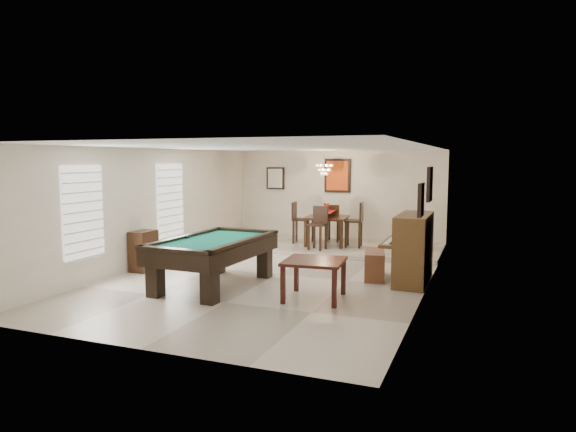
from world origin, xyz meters
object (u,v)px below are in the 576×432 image
Objects in this scene: dining_chair_south at (317,228)px; dining_chair_west at (301,223)px; upright_piano at (405,248)px; chandelier at (324,166)px; apothecary_chest at (144,251)px; dining_chair_east at (354,225)px; dining_chair_north at (334,223)px; flower_vase at (327,207)px; piano_bench at (374,264)px; dining_table at (327,228)px; pool_table at (214,263)px; square_table at (314,279)px.

dining_chair_south is 1.08m from dining_chair_west.
upright_piano is 4.12m from chandelier.
upright_piano reaches higher than apothecary_chest.
chandelier is (-0.82, 0.07, 1.50)m from dining_chair_east.
dining_chair_south is 1.80× the size of chandelier.
dining_chair_west reaches higher than dining_chair_north.
flower_vase is at bearing -98.96° from dining_chair_east.
dining_table is at bearing 123.61° from piano_bench.
dining_chair_north is 0.92× the size of dining_chair_west.
dining_table is 0.75m from dining_chair_east.
dining_chair_west is at bearing 176.20° from dining_table.
dining_chair_south is (0.79, 3.77, 0.22)m from pool_table.
dining_chair_east is (1.47, -0.09, 0.03)m from dining_chair_west.
dining_chair_north is at bearing 91.98° from dining_table.
dining_chair_south is 0.93× the size of dining_chair_east.
upright_piano reaches higher than square_table.
square_table is 4.03× the size of flower_vase.
dining_chair_south reaches higher than pool_table.
dining_table is 1.76× the size of chandelier.
piano_bench is at bearing 13.34° from apothecary_chest.
flower_vase is (-2.45, 2.84, 0.46)m from upright_piano.
upright_piano is at bearing -6.07° from piano_bench.
chandelier is (0.72, 4.54, 1.76)m from pool_table.
piano_bench is at bearing 35.34° from pool_table.
dining_chair_east is at bearing -3.43° from flower_vase.
apothecary_chest is at bearing -48.64° from dining_chair_east.
upright_piano is 1.61× the size of piano_bench.
dining_chair_east is (0.75, 0.71, 0.04)m from dining_chair_south.
pool_table is 2.67× the size of square_table.
piano_bench is at bearing 71.71° from square_table.
dining_chair_east is (0.73, -0.04, -0.42)m from flower_vase.
dining_table is 0.75m from dining_chair_west.
piano_bench is at bearing 114.10° from dining_chair_north.
piano_bench is 3.34m from dining_table.
apothecary_chest is at bearing 54.46° from dining_chair_north.
dining_chair_east reaches higher than pool_table.
pool_table is at bearing -94.48° from dining_chair_south.
flower_vase is (0.00, 0.00, 0.56)m from dining_table.
flower_vase is at bearing 53.62° from apothecary_chest.
pool_table is 4.36× the size of chandelier.
dining_chair_east is (1.54, 4.48, 0.26)m from pool_table.
apothecary_chest is (-4.07, 0.80, 0.09)m from square_table.
pool_table is at bearing -146.57° from piano_bench.
dining_chair_east reaches higher than dining_table.
piano_bench is (-0.61, 0.06, -0.39)m from upright_piano.
pool_table is 2.58× the size of dining_chair_north.
flower_vase reaches higher than square_table.
upright_piano reaches higher than dining_chair_east.
pool_table is 4.74m from dining_chair_east.
dining_chair_west is at bearing 177.63° from chandelier.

